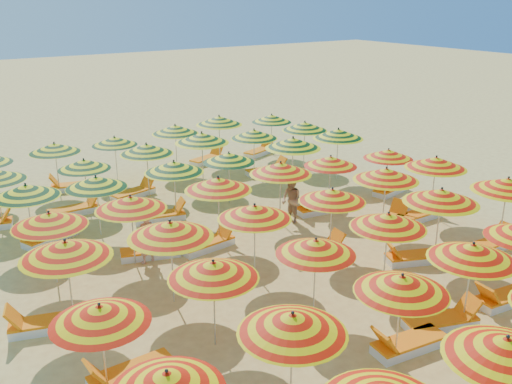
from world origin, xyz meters
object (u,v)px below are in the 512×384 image
at_px(lounger_8, 414,257).
at_px(umbrella_22, 386,174).
at_px(umbrella_18, 66,249).
at_px(lounger_16, 319,208).
at_px(umbrella_19, 170,230).
at_px(umbrella_29, 388,154).
at_px(lounger_6, 505,298).
at_px(umbrella_13, 213,270).
at_px(lounger_15, 209,244).
at_px(umbrella_35, 338,134).
at_px(lounger_4, 408,344).
at_px(umbrella_23, 436,163).
at_px(lounger_12, 390,221).
at_px(lounger_14, 152,252).
at_px(umbrella_26, 218,184).
at_px(beachgoer_b, 291,200).
at_px(lounger_10, 46,324).
at_px(lounger_21, 75,210).
at_px(umbrella_40, 254,134).
at_px(lounger_9, 490,245).
at_px(umbrella_14, 316,247).
at_px(beachgoer_a, 146,238).
at_px(lounger_26, 207,159).
at_px(umbrella_46, 219,120).
at_px(umbrella_38, 146,149).
at_px(lounger_17, 390,190).
at_px(lounger_22, 134,193).
at_px(lounger_25, 73,186).
at_px(umbrella_43, 54,148).
at_px(umbrella_16, 441,196).
at_px(umbrella_21, 332,195).
at_px(umbrella_32, 174,167).
at_px(umbrella_17, 508,185).
at_px(umbrella_27, 281,168).
at_px(umbrella_39, 202,138).
at_px(umbrella_9, 473,252).
at_px(umbrella_12, 100,314).
at_px(umbrella_28, 331,161).
at_px(lounger_27, 260,151).
at_px(lounger_7, 130,374).
at_px(umbrella_33, 229,158).
at_px(lounger_11, 317,252).
at_px(lounger_23, 267,171).
at_px(umbrella_8, 402,284).
at_px(umbrella_41, 305,126).
at_px(umbrella_34, 293,143).
at_px(lounger_5, 442,321).
at_px(lounger_18, 49,237).
at_px(umbrella_15, 388,221).
at_px(umbrella_2, 506,348).
at_px(umbrella_7, 292,324).
at_px(umbrella_20, 255,212).

bearing_deg(lounger_8, umbrella_22, -91.02).
distance_m(umbrella_18, lounger_16, 9.80).
bearing_deg(umbrella_19, umbrella_29, 14.43).
height_order(lounger_6, lounger_16, same).
xyz_separation_m(umbrella_13, lounger_15, (2.32, 4.46, -1.67)).
distance_m(umbrella_35, lounger_4, 12.19).
bearing_deg(umbrella_23, lounger_12, 173.53).
bearing_deg(umbrella_35, lounger_14, -164.30).
distance_m(umbrella_26, beachgoer_b, 3.08).
bearing_deg(lounger_10, lounger_21, -95.25).
distance_m(umbrella_40, lounger_9, 10.37).
distance_m(umbrella_14, lounger_4, 2.89).
bearing_deg(umbrella_40, beachgoer_a, -143.88).
bearing_deg(umbrella_13, lounger_26, 61.63).
bearing_deg(umbrella_46, umbrella_38, -150.92).
xyz_separation_m(lounger_17, lounger_22, (-8.37, 5.10, 0.00)).
distance_m(lounger_25, lounger_26, 6.31).
xyz_separation_m(umbrella_29, lounger_8, (-3.35, -4.39, -1.54)).
relative_size(umbrella_19, umbrella_40, 0.97).
bearing_deg(umbrella_43, lounger_10, -107.23).
height_order(umbrella_19, lounger_17, umbrella_19).
bearing_deg(umbrella_26, umbrella_16, -45.01).
bearing_deg(umbrella_23, lounger_22, 135.76).
xyz_separation_m(umbrella_21, lounger_21, (-5.31, 7.37, -1.66)).
bearing_deg(lounger_22, umbrella_32, -97.66).
distance_m(umbrella_17, umbrella_35, 7.79).
xyz_separation_m(umbrella_27, umbrella_39, (-0.26, 4.85, 0.06)).
relative_size(umbrella_13, beachgoer_b, 1.62).
xyz_separation_m(umbrella_9, umbrella_12, (-7.72, 2.25, -0.11)).
distance_m(umbrella_17, umbrella_26, 8.56).
relative_size(umbrella_28, lounger_27, 1.10).
distance_m(umbrella_9, lounger_7, 7.78).
xyz_separation_m(umbrella_33, lounger_11, (-0.22, -5.28, -1.59)).
xyz_separation_m(lounger_16, lounger_23, (1.07, 4.72, 0.00)).
bearing_deg(umbrella_13, umbrella_27, 42.78).
distance_m(umbrella_35, lounger_26, 6.32).
bearing_deg(umbrella_26, umbrella_8, -89.83).
xyz_separation_m(umbrella_23, umbrella_35, (0.08, 5.00, -0.00)).
bearing_deg(umbrella_9, beachgoer_b, 86.22).
distance_m(umbrella_23, lounger_26, 10.75).
relative_size(umbrella_29, umbrella_41, 0.98).
relative_size(umbrella_34, lounger_10, 1.31).
bearing_deg(lounger_4, umbrella_8, 19.30).
bearing_deg(umbrella_28, lounger_5, -111.47).
relative_size(lounger_4, lounger_18, 0.98).
height_order(umbrella_15, lounger_8, umbrella_15).
height_order(umbrella_2, lounger_12, umbrella_2).
relative_size(umbrella_7, umbrella_23, 1.08).
xyz_separation_m(umbrella_20, lounger_4, (0.82, -4.72, -1.70)).
bearing_deg(umbrella_18, lounger_16, 14.57).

